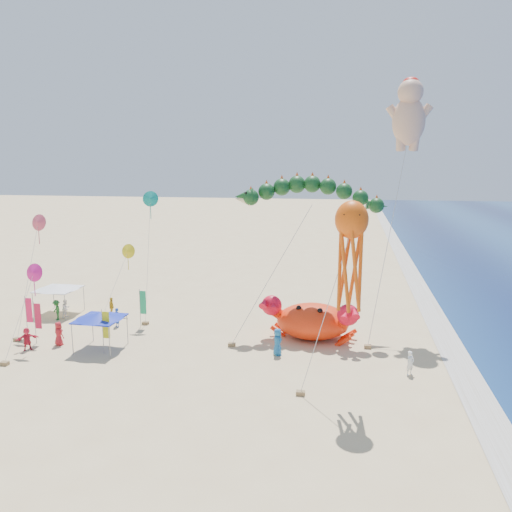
{
  "coord_description": "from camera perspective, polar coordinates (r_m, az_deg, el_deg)",
  "views": [
    {
      "loc": [
        4.7,
        -32.65,
        12.97
      ],
      "look_at": [
        -2.0,
        2.0,
        6.5
      ],
      "focal_mm": 35.0,
      "sensor_mm": 36.0,
      "label": 1
    }
  ],
  "objects": [
    {
      "name": "crab_inflatable",
      "position": [
        38.17,
        6.51,
        -7.27
      ],
      "size": [
        7.43,
        5.7,
        3.26
      ],
      "color": "#FF320D",
      "rests_on": "ground"
    },
    {
      "name": "ground",
      "position": [
        35.45,
        2.61,
        -11.09
      ],
      "size": [
        320.0,
        320.0,
        0.0
      ],
      "primitive_type": "plane",
      "color": "#D1B784",
      "rests_on": "ground"
    },
    {
      "name": "beachgoers",
      "position": [
        40.31,
        -16.31,
        -7.54
      ],
      "size": [
        29.16,
        9.9,
        1.89
      ],
      "color": "red",
      "rests_on": "ground"
    },
    {
      "name": "canopy_white",
      "position": [
        47.02,
        -21.69,
        -3.3
      ],
      "size": [
        3.6,
        3.6,
        2.71
      ],
      "color": "gray",
      "rests_on": "ground"
    },
    {
      "name": "canopy_blue",
      "position": [
        37.18,
        -17.44,
        -6.56
      ],
      "size": [
        3.31,
        3.31,
        2.71
      ],
      "color": "gray",
      "rests_on": "ground"
    },
    {
      "name": "foam_strip",
      "position": [
        35.88,
        22.35,
        -11.61
      ],
      "size": [
        320.0,
        320.0,
        0.0
      ],
      "primitive_type": "plane",
      "color": "silver",
      "rests_on": "ground"
    },
    {
      "name": "small_kites",
      "position": [
        41.69,
        -18.41,
        1.17
      ],
      "size": [
        8.76,
        13.48,
        10.87
      ],
      "color": "#CB435C",
      "rests_on": "ground"
    },
    {
      "name": "feather_flags",
      "position": [
        39.64,
        -19.56,
        -6.27
      ],
      "size": [
        8.18,
        5.89,
        3.2
      ],
      "color": "gray",
      "rests_on": "ground"
    },
    {
      "name": "cherub_kite",
      "position": [
        41.98,
        17.11,
        15.42
      ],
      "size": [
        4.18,
        8.01,
        19.6
      ],
      "color": "#E1AB89",
      "rests_on": "ground"
    },
    {
      "name": "dragon_kite",
      "position": [
        38.79,
        6.2,
        6.64
      ],
      "size": [
        11.62,
        7.06,
        11.74
      ],
      "color": "#0F3917",
      "rests_on": "ground"
    },
    {
      "name": "octopus_kite",
      "position": [
        27.15,
        10.75,
        0.94
      ],
      "size": [
        3.68,
        1.6,
        11.13
      ],
      "color": "#E8540C",
      "rests_on": "ground"
    }
  ]
}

